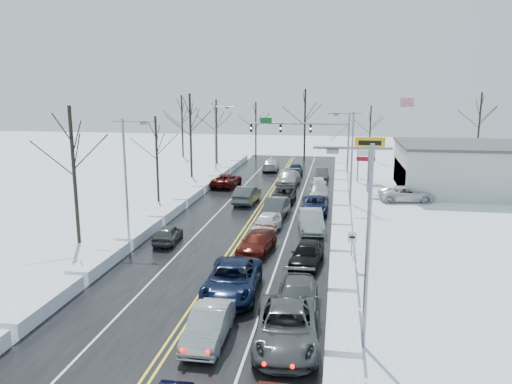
% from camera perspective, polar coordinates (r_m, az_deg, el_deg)
% --- Properties ---
extents(ground, '(160.00, 160.00, 0.00)m').
position_cam_1_polar(ground, '(40.89, -1.04, -4.07)').
color(ground, silver).
rests_on(ground, ground).
extents(road_surface, '(14.00, 84.00, 0.01)m').
position_cam_1_polar(road_surface, '(42.79, -0.56, -3.33)').
color(road_surface, black).
rests_on(road_surface, ground).
extents(snow_bank_left, '(1.50, 72.00, 0.79)m').
position_cam_1_polar(snow_bank_left, '(44.68, -10.22, -2.87)').
color(snow_bank_left, white).
rests_on(snow_bank_left, ground).
extents(snow_bank_right, '(1.50, 72.00, 0.79)m').
position_cam_1_polar(snow_bank_right, '(42.20, 9.69, -3.73)').
color(snow_bank_right, white).
rests_on(snow_bank_right, ground).
extents(traffic_signal_mast, '(13.28, 0.39, 8.00)m').
position_cam_1_polar(traffic_signal_mast, '(67.01, 6.21, 6.88)').
color(traffic_signal_mast, slate).
rests_on(traffic_signal_mast, ground).
extents(tires_plus_sign, '(3.20, 0.34, 6.00)m').
position_cam_1_polar(tires_plus_sign, '(55.13, 12.85, 5.08)').
color(tires_plus_sign, slate).
rests_on(tires_plus_sign, ground).
extents(used_vehicles_sign, '(2.20, 0.22, 4.65)m').
position_cam_1_polar(used_vehicles_sign, '(61.28, 12.46, 4.18)').
color(used_vehicles_sign, slate).
rests_on(used_vehicles_sign, ground).
extents(speed_limit_sign, '(0.55, 0.09, 2.35)m').
position_cam_1_polar(speed_limit_sign, '(32.16, 10.91, -5.71)').
color(speed_limit_sign, slate).
rests_on(speed_limit_sign, ground).
extents(flagpole, '(1.87, 1.20, 10.00)m').
position_cam_1_polar(flagpole, '(69.35, 16.10, 7.03)').
color(flagpole, silver).
rests_on(flagpole, ground).
extents(dealership_building, '(20.40, 12.40, 5.30)m').
position_cam_1_polar(dealership_building, '(59.75, 25.64, 2.45)').
color(dealership_building, beige).
rests_on(dealership_building, ground).
extents(streetlight_se, '(3.20, 0.25, 9.00)m').
position_cam_1_polar(streetlight_se, '(21.54, 12.20, -4.36)').
color(streetlight_se, slate).
rests_on(streetlight_se, ground).
extents(streetlight_ne, '(3.20, 0.25, 9.00)m').
position_cam_1_polar(streetlight_ne, '(49.05, 10.69, 4.74)').
color(streetlight_ne, slate).
rests_on(streetlight_ne, ground).
extents(streetlight_sw, '(3.20, 0.25, 9.00)m').
position_cam_1_polar(streetlight_sw, '(38.39, -14.46, 2.63)').
color(streetlight_sw, slate).
rests_on(streetlight_sw, ground).
extents(streetlight_nw, '(3.20, 0.25, 9.00)m').
position_cam_1_polar(streetlight_nw, '(64.81, -4.49, 6.60)').
color(streetlight_nw, slate).
rests_on(streetlight_nw, ground).
extents(tree_left_b, '(4.00, 4.00, 10.00)m').
position_cam_1_polar(tree_left_b, '(37.83, -20.26, 4.70)').
color(tree_left_b, '#2D231C').
rests_on(tree_left_b, ground).
extents(tree_left_c, '(3.40, 3.40, 8.50)m').
position_cam_1_polar(tree_left_c, '(50.16, -11.33, 5.59)').
color(tree_left_c, '#2D231C').
rests_on(tree_left_c, ground).
extents(tree_left_d, '(4.20, 4.20, 10.50)m').
position_cam_1_polar(tree_left_d, '(63.49, -7.53, 8.26)').
color(tree_left_d, '#2D231C').
rests_on(tree_left_d, ground).
extents(tree_left_e, '(3.80, 3.80, 9.50)m').
position_cam_1_polar(tree_left_e, '(74.98, -4.56, 8.33)').
color(tree_left_e, '#2D231C').
rests_on(tree_left_e, ground).
extents(tree_far_a, '(4.00, 4.00, 10.00)m').
position_cam_1_polar(tree_far_a, '(82.69, -8.47, 8.81)').
color(tree_far_a, '#2D231C').
rests_on(tree_far_a, ground).
extents(tree_far_b, '(3.60, 3.60, 9.00)m').
position_cam_1_polar(tree_far_b, '(80.89, -0.02, 8.38)').
color(tree_far_b, '#2D231C').
rests_on(tree_far_b, ground).
extents(tree_far_c, '(4.40, 4.40, 11.00)m').
position_cam_1_polar(tree_far_c, '(77.92, 5.63, 9.21)').
color(tree_far_c, '#2D231C').
rests_on(tree_far_c, ground).
extents(tree_far_d, '(3.40, 3.40, 8.50)m').
position_cam_1_polar(tree_far_d, '(79.50, 12.95, 7.76)').
color(tree_far_d, '#2D231C').
rests_on(tree_far_d, ground).
extents(tree_far_e, '(4.20, 4.20, 10.50)m').
position_cam_1_polar(tree_far_e, '(82.46, 24.25, 8.14)').
color(tree_far_e, '#2D231C').
rests_on(tree_far_e, ground).
extents(queued_car_1, '(1.61, 4.56, 1.50)m').
position_cam_1_polar(queued_car_1, '(23.66, -5.38, -16.53)').
color(queued_car_1, '#A9ACB1').
rests_on(queued_car_1, ground).
extents(queued_car_2, '(3.14, 6.29, 1.71)m').
position_cam_1_polar(queued_car_2, '(28.25, -2.70, -11.56)').
color(queued_car_2, black).
rests_on(queued_car_2, ground).
extents(queued_car_3, '(2.58, 5.04, 1.40)m').
position_cam_1_polar(queued_car_3, '(34.93, 0.12, -6.88)').
color(queued_car_3, '#491009').
rests_on(queued_car_3, ground).
extents(queued_car_4, '(2.24, 4.65, 1.53)m').
position_cam_1_polar(queued_car_4, '(39.57, 1.19, -4.61)').
color(queued_car_4, white).
rests_on(queued_car_4, ground).
extents(queued_car_5, '(2.18, 5.17, 1.66)m').
position_cam_1_polar(queued_car_5, '(44.21, 2.24, -2.85)').
color(queued_car_5, '#3D3F41').
rests_on(queued_car_5, ground).
extents(queued_car_6, '(2.31, 4.85, 1.34)m').
position_cam_1_polar(queued_car_6, '(50.13, 3.15, -1.09)').
color(queued_car_6, black).
rests_on(queued_car_6, ground).
extents(queued_car_7, '(2.65, 5.83, 1.66)m').
position_cam_1_polar(queued_car_7, '(58.60, 3.73, 0.80)').
color(queued_car_7, gray).
rests_on(queued_car_7, ground).
extents(queued_car_8, '(2.12, 4.85, 1.62)m').
position_cam_1_polar(queued_car_8, '(64.40, 4.37, 1.80)').
color(queued_car_8, black).
rests_on(queued_car_8, ground).
extents(queued_car_10, '(3.24, 6.22, 1.67)m').
position_cam_1_polar(queued_car_10, '(23.30, 3.45, -16.97)').
color(queued_car_10, '#45474B').
rests_on(queued_car_10, ground).
extents(queued_car_11, '(2.35, 5.30, 1.51)m').
position_cam_1_polar(queued_car_11, '(26.30, 4.73, -13.45)').
color(queued_car_11, '#434648').
rests_on(queued_car_11, ground).
extents(queued_car_12, '(2.34, 4.69, 1.54)m').
position_cam_1_polar(queued_car_12, '(32.66, 5.81, -8.30)').
color(queued_car_12, black).
rests_on(queued_car_12, ground).
extents(queued_car_13, '(2.47, 5.38, 1.71)m').
position_cam_1_polar(queued_car_13, '(40.15, 6.26, -4.44)').
color(queued_car_13, '#979A9F').
rests_on(queued_car_13, ground).
extents(queued_car_14, '(2.45, 5.27, 1.46)m').
position_cam_1_polar(queued_car_14, '(46.03, 6.67, -2.33)').
color(queued_car_14, black).
rests_on(queued_car_14, ground).
extents(queued_car_15, '(2.25, 5.04, 1.44)m').
position_cam_1_polar(queued_car_15, '(52.00, 7.18, -0.69)').
color(queued_car_15, '#A2A4AA').
rests_on(queued_car_15, ground).
extents(queued_car_16, '(2.07, 4.36, 1.44)m').
position_cam_1_polar(queued_car_16, '(56.00, 7.14, 0.22)').
color(queued_car_16, white).
rests_on(queued_car_16, ground).
extents(queued_car_17, '(1.88, 4.32, 1.38)m').
position_cam_1_polar(queued_car_17, '(62.85, 7.53, 1.48)').
color(queued_car_17, '#434548').
rests_on(queued_car_17, ground).
extents(oncoming_car_0, '(2.15, 5.24, 1.69)m').
position_cam_1_polar(oncoming_car_0, '(49.53, -1.03, -1.23)').
color(oncoming_car_0, '#474A4D').
rests_on(oncoming_car_0, ground).
extents(oncoming_car_1, '(3.00, 5.61, 1.50)m').
position_cam_1_polar(oncoming_car_1, '(57.72, -3.36, 0.64)').
color(oncoming_car_1, '#4D0D0A').
rests_on(oncoming_car_1, ground).
extents(oncoming_car_2, '(2.46, 5.44, 1.55)m').
position_cam_1_polar(oncoming_car_2, '(68.91, 1.67, 2.49)').
color(oncoming_car_2, silver).
rests_on(oncoming_car_2, ground).
extents(oncoming_car_3, '(1.77, 3.97, 1.33)m').
position_cam_1_polar(oncoming_car_3, '(37.64, -10.01, -5.67)').
color(oncoming_car_3, '#3F4144').
rests_on(oncoming_car_3, ground).
extents(parked_car_0, '(5.75, 3.20, 1.52)m').
position_cam_1_polar(parked_car_0, '(52.39, 16.80, -1.02)').
color(parked_car_0, silver).
rests_on(parked_car_0, ground).
extents(parked_car_1, '(2.53, 5.46, 1.54)m').
position_cam_1_polar(parked_car_1, '(56.27, 19.09, -0.30)').
color(parked_car_1, '#434649').
rests_on(parked_car_1, ground).
extents(parked_car_2, '(2.29, 5.06, 1.68)m').
position_cam_1_polar(parked_car_2, '(62.54, 16.53, 1.04)').
color(parked_car_2, black).
rests_on(parked_car_2, ground).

